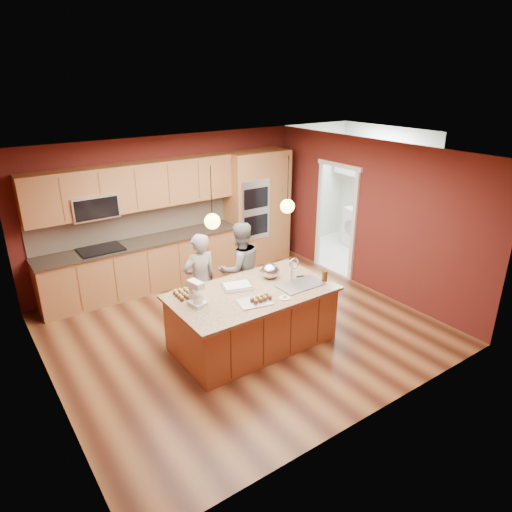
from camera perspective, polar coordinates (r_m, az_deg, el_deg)
floor at (r=7.25m, az=-1.85°, el=-9.01°), size 5.50×5.50×0.00m
ceiling at (r=6.30m, az=-2.16°, el=12.54°), size 5.50×5.50×0.00m
wall_back at (r=8.76m, az=-11.01°, el=5.79°), size 5.50×0.00×5.50m
wall_front at (r=4.95m, az=14.19°, el=-7.55°), size 5.50×0.00×5.50m
wall_left at (r=5.78m, az=-25.57°, el=-4.70°), size 0.00×5.00×5.00m
wall_right at (r=8.39m, az=13.99°, el=4.83°), size 0.00×5.00×5.00m
cabinet_run at (r=8.40m, az=-14.32°, el=2.18°), size 3.74×0.64×2.30m
oven_column at (r=9.43m, az=0.14°, el=6.09°), size 1.30×0.62×2.30m
doorway_trim at (r=8.98m, az=9.94°, el=4.27°), size 0.08×1.11×2.20m
laundry_room at (r=10.20m, az=15.32°, el=11.16°), size 2.60×2.70×2.70m
pendant_left at (r=5.75m, az=-5.48°, el=4.37°), size 0.20×0.20×0.80m
pendant_right at (r=6.40m, az=3.95°, el=6.25°), size 0.20×0.20×0.80m
island at (r=6.67m, az=-0.34°, el=-7.61°), size 2.32×1.30×1.23m
person_left at (r=7.05m, az=-7.01°, el=-3.11°), size 0.57×0.38×1.53m
person_right at (r=7.38m, az=-2.01°, el=-1.62°), size 0.81×0.66×1.56m
stand_mixer at (r=6.10m, az=-7.48°, el=-4.84°), size 0.22×0.28×0.34m
sheet_cake at (r=6.57m, az=-2.36°, el=-3.79°), size 0.50×0.43×0.05m
cooling_rack at (r=6.16m, az=-0.17°, el=-5.77°), size 0.50×0.40×0.02m
mixing_bowl at (r=6.85m, az=1.77°, el=-1.88°), size 0.27×0.27×0.23m
plate at (r=6.28m, az=3.59°, el=-5.26°), size 0.16×0.16×0.01m
tumbler at (r=6.83m, az=8.57°, el=-2.47°), size 0.08×0.08×0.16m
phone at (r=6.94m, az=5.57°, el=-2.57°), size 0.12×0.08×0.01m
cupcakes_left at (r=6.42m, az=-8.73°, el=-4.60°), size 0.31×0.31×0.07m
cupcakes_rack at (r=6.17m, az=0.65°, el=-5.26°), size 0.31×0.15×0.07m
cupcakes_right at (r=7.08m, az=1.73°, el=-1.75°), size 0.28×0.21×0.06m
washer at (r=10.24m, az=15.26°, el=3.01°), size 0.70×0.72×1.08m
dryer at (r=10.68m, az=12.74°, el=3.49°), size 0.66×0.68×0.89m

